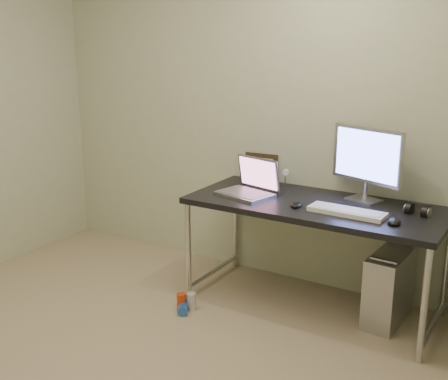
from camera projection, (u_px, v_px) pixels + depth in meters
floor at (91, 370)px, 3.17m from camera, size 3.50×3.50×0.00m
wall_back at (245, 113)px, 4.27m from camera, size 3.50×0.02×2.50m
wall_right at (437, 206)px, 1.96m from camera, size 0.02×3.50×2.50m
desk at (315, 214)px, 3.74m from camera, size 1.70×0.74×0.75m
tower_computer at (389, 287)px, 3.65m from camera, size 0.23×0.47×0.51m
cable_a at (394, 250)px, 3.85m from camera, size 0.01×0.16×0.69m
cable_b at (406, 256)px, 3.80m from camera, size 0.02×0.11×0.71m
can_red at (182, 302)px, 3.85m from camera, size 0.08×0.08×0.12m
can_white at (191, 301)px, 3.85m from camera, size 0.09×0.09×0.12m
can_blue at (183, 308)px, 3.82m from camera, size 0.12×0.14×0.07m
laptop at (250, 186)px, 3.92m from camera, size 0.42×0.37×0.25m
monitor at (367, 158)px, 3.70m from camera, size 0.51×0.22×0.50m
keyboard at (347, 212)px, 3.49m from camera, size 0.48×0.17×0.03m
mouse_right at (394, 220)px, 3.31m from camera, size 0.10×0.14×0.04m
mouse_left at (296, 204)px, 3.64m from camera, size 0.10×0.13×0.04m
headphones at (418, 210)px, 3.48m from camera, size 0.16×0.09×0.10m
picture_frame at (260, 167)px, 4.27m from camera, size 0.27×0.10×0.21m
webcam at (286, 174)px, 4.10m from camera, size 0.05×0.04×0.13m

